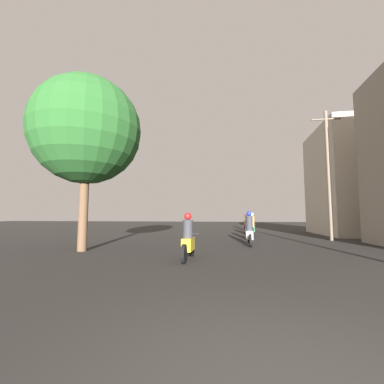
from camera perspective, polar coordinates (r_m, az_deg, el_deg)
motorcycle_yellow at (r=8.37m, az=-0.86°, el=-10.74°), size 0.60×1.99×1.50m
motorcycle_white at (r=12.62m, az=12.64°, el=-8.54°), size 0.60×1.98×1.63m
motorcycle_blue at (r=15.97m, az=12.30°, el=-8.00°), size 0.60×1.93×1.53m
motorcycle_green at (r=18.72m, az=13.21°, el=-7.49°), size 0.60×1.93×1.62m
motorcycle_red at (r=21.25m, az=11.97°, el=-7.34°), size 0.60×2.12×1.49m
motorcycle_silver at (r=25.58m, az=11.84°, el=-6.93°), size 0.60×2.00×1.55m
building_right_far at (r=22.67m, az=32.03°, el=2.14°), size 4.95×7.15×8.04m
utility_pole_far at (r=16.92m, az=28.06°, el=4.05°), size 1.60×0.20×7.60m
street_tree at (r=11.74m, az=-22.40°, el=12.46°), size 4.43×4.43×7.13m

